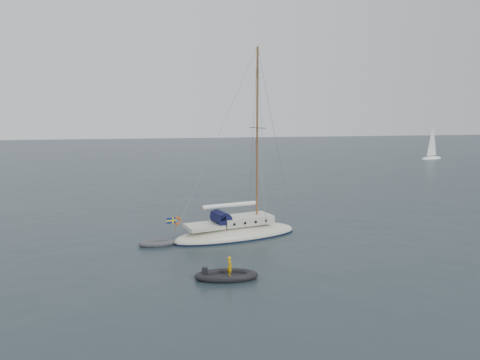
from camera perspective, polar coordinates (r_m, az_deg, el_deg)
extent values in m
plane|color=black|center=(33.33, 2.78, -8.16)|extent=(300.00, 300.00, 0.00)
ellipsoid|color=beige|center=(35.80, -0.45, -6.73)|extent=(9.92, 3.09, 1.65)
cube|color=beige|center=(35.69, 0.76, -4.90)|extent=(3.97, 2.09, 0.61)
cube|color=beige|center=(35.12, -4.70, -5.44)|extent=(2.65, 2.09, 0.28)
cylinder|color=#111338|center=(35.22, -2.48, -4.58)|extent=(1.06, 1.82, 1.06)
cube|color=#111338|center=(35.13, -2.84, -4.24)|extent=(0.50, 1.82, 0.44)
cylinder|color=brown|center=(35.06, 2.36, 5.28)|extent=(0.17, 0.17, 13.23)
cylinder|color=brown|center=(35.03, 2.37, 6.36)|extent=(0.06, 2.42, 0.06)
cylinder|color=brown|center=(35.17, -1.34, -3.13)|extent=(4.63, 0.11, 0.11)
cylinder|color=white|center=(35.16, -1.34, -3.04)|extent=(4.30, 0.31, 0.31)
cylinder|color=#94959C|center=(34.82, -7.59, -4.80)|extent=(0.04, 2.42, 0.04)
torus|color=#D94A00|center=(35.46, -7.78, -4.56)|extent=(0.60, 0.11, 0.60)
cylinder|color=brown|center=(34.82, -8.22, -5.00)|extent=(0.03, 0.03, 0.99)
cube|color=navy|center=(34.72, -8.78, -4.48)|extent=(0.66, 0.02, 0.42)
cube|color=yellow|center=(34.72, -8.78, -4.48)|extent=(0.68, 0.03, 0.10)
cube|color=yellow|center=(34.73, -8.58, -4.48)|extent=(0.10, 0.03, 0.44)
cylinder|color=black|center=(36.41, -1.83, -4.64)|extent=(0.20, 0.07, 0.20)
cylinder|color=black|center=(34.39, -1.17, -5.40)|extent=(0.20, 0.07, 0.20)
cylinder|color=black|center=(36.58, -0.47, -4.58)|extent=(0.20, 0.07, 0.20)
cylinder|color=black|center=(34.57, 0.27, -5.33)|extent=(0.20, 0.07, 0.20)
cylinder|color=black|center=(36.77, 0.88, -4.51)|extent=(0.20, 0.07, 0.20)
cylinder|color=black|center=(34.77, 1.69, -5.25)|extent=(0.20, 0.07, 0.20)
cylinder|color=black|center=(36.98, 2.21, -4.44)|extent=(0.20, 0.07, 0.20)
cylinder|color=black|center=(34.99, 3.10, -5.17)|extent=(0.20, 0.07, 0.20)
cube|color=#4F4E53|center=(34.20, -10.05, -7.66)|extent=(1.61, 0.66, 0.09)
cube|color=black|center=(27.17, -1.67, -11.68)|extent=(2.27, 0.95, 0.11)
cube|color=black|center=(26.88, -4.30, -11.26)|extent=(0.33, 0.33, 0.57)
imported|color=#EFB207|center=(27.01, -1.27, -10.45)|extent=(0.39, 0.48, 1.13)
ellipsoid|color=white|center=(104.80, 22.30, 2.41)|extent=(6.20, 2.07, 1.03)
cylinder|color=#94959C|center=(104.52, 22.42, 4.64)|extent=(0.10, 0.10, 7.23)
cone|color=white|center=(104.49, 22.39, 4.64)|extent=(3.31, 3.31, 6.71)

